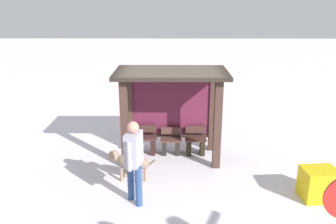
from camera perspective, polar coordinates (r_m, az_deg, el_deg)
The scene contains 8 objects.
ground_plane at distance 9.30m, azimuth 0.45°, elevation -7.40°, with size 60.00×60.00×0.00m, color white.
bus_shelter at distance 8.86m, azimuth 0.48°, elevation 2.71°, with size 2.75×1.60×2.31m.
bench_left_inside at distance 9.42m, azimuth -3.57°, elevation -5.02°, with size 0.56×0.34×0.76m.
bench_center_inside at distance 9.41m, azimuth 0.46°, elevation -5.23°, with size 0.56×0.35×0.70m.
bench_right_inside at distance 9.43m, azimuth 4.48°, elevation -5.15°, with size 0.56×0.39×0.73m.
person_walking at distance 6.96m, azimuth -5.62°, elevation -7.13°, with size 0.35×0.64×1.75m.
dog at distance 8.03m, azimuth -6.25°, elevation -8.03°, with size 1.12×0.57×0.68m.
grit_bin at distance 8.01m, azimuth 23.32°, elevation -10.71°, with size 0.70×0.56×0.66m, color yellow.
Camera 1 is at (0.00, -8.42, 3.95)m, focal length 37.45 mm.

